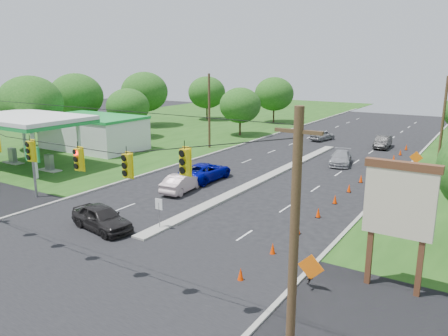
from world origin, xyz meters
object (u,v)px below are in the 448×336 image
Objects in this scene: pylon_sign at (407,208)px; black_sedan at (102,218)px; white_sedan at (182,183)px; gas_station at (84,130)px; blue_pickup at (206,171)px.

pylon_sign reaches higher than black_sedan.
pylon_sign reaches higher than white_sedan.
gas_station is 26.26m from black_sedan.
blue_pickup is (-0.42, 4.02, 0.04)m from white_sedan.
blue_pickup is at bearing 15.52° from black_sedan.
black_sedan is 9.42m from white_sedan.
blue_pickup is at bearing -8.27° from gas_station.
blue_pickup reaches higher than white_sedan.
black_sedan is at bearing 96.20° from blue_pickup.
black_sedan reaches higher than white_sedan.
black_sedan is at bearing -172.94° from pylon_sign.
gas_station is 19.54m from blue_pickup.
gas_station is 4.40× the size of white_sedan.
black_sedan is (-17.36, -2.15, -3.19)m from pylon_sign.
white_sedan is (19.68, -6.82, -1.84)m from gas_station.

